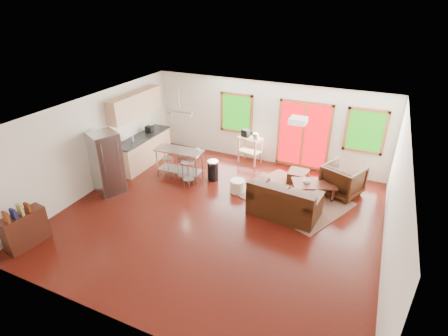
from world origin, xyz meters
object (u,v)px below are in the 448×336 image
at_px(kitchen_cart, 250,141).
at_px(armchair, 343,178).
at_px(rug, 292,198).
at_px(loveseat, 284,203).
at_px(coffee_table, 314,185).
at_px(ottoman, 298,177).
at_px(island, 179,158).
at_px(refrigerator, 107,163).

bearing_deg(kitchen_cart, armchair, -14.97).
bearing_deg(armchair, rug, 57.00).
bearing_deg(loveseat, rug, 95.19).
xyz_separation_m(rug, coffee_table, (0.48, 0.29, 0.37)).
relative_size(rug, ottoman, 4.91).
relative_size(island, kitchen_cart, 1.30).
xyz_separation_m(refrigerator, island, (1.32, 1.52, -0.26)).
height_order(loveseat, island, loveseat).
bearing_deg(kitchen_cart, refrigerator, -130.74).
relative_size(armchair, kitchen_cart, 0.87).
bearing_deg(coffee_table, loveseat, -113.44).
height_order(ottoman, island, island).
distance_m(ottoman, kitchen_cart, 1.98).
distance_m(rug, refrigerator, 5.06).
distance_m(coffee_table, island, 3.89).
relative_size(refrigerator, island, 1.21).
xyz_separation_m(coffee_table, ottoman, (-0.56, 0.63, -0.20)).
distance_m(coffee_table, refrigerator, 5.57).
bearing_deg(armchair, coffee_table, 59.19).
relative_size(ottoman, refrigerator, 0.32).
distance_m(coffee_table, ottoman, 0.86).
height_order(loveseat, kitchen_cart, kitchen_cart).
bearing_deg(refrigerator, rug, 45.05).
height_order(coffee_table, island, island).
bearing_deg(armchair, kitchen_cart, 7.80).
bearing_deg(coffee_table, kitchen_cart, 150.79).
relative_size(loveseat, refrigerator, 1.02).
bearing_deg(island, kitchen_cart, 49.42).
bearing_deg(island, loveseat, -11.15).
bearing_deg(armchair, ottoman, 16.63).
distance_m(armchair, ottoman, 1.27).
xyz_separation_m(armchair, kitchen_cart, (-3.00, 0.80, 0.27)).
relative_size(coffee_table, ottoman, 2.32).
distance_m(rug, coffee_table, 0.67).
relative_size(ottoman, kitchen_cart, 0.50).
relative_size(loveseat, coffee_table, 1.38).
bearing_deg(refrigerator, armchair, 48.14).
xyz_separation_m(loveseat, armchair, (1.17, 1.64, 0.13)).
bearing_deg(rug, loveseat, -90.77).
xyz_separation_m(armchair, refrigerator, (-5.85, -2.50, 0.39)).
bearing_deg(kitchen_cart, island, -130.58).
distance_m(loveseat, armchair, 2.02).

